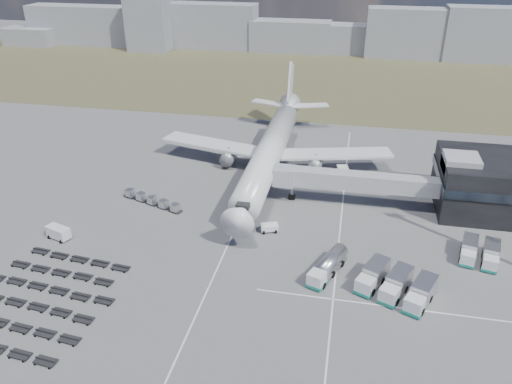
# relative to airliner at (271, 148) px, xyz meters

# --- Properties ---
(ground) EXTENTS (420.00, 420.00, 0.00)m
(ground) POSITION_rel_airliner_xyz_m (0.00, -32.38, -5.29)
(ground) COLOR #565659
(ground) RESTS_ON ground
(grass_strip) EXTENTS (420.00, 90.00, 0.01)m
(grass_strip) POSITION_rel_airliner_xyz_m (0.00, 77.62, -5.29)
(grass_strip) COLOR brown
(grass_strip) RESTS_ON ground
(lane_markings) EXTENTS (47.12, 110.00, 0.01)m
(lane_markings) POSITION_rel_airliner_xyz_m (9.77, -29.38, -5.29)
(lane_markings) COLOR silver
(lane_markings) RESTS_ON ground
(jet_bridge) EXTENTS (30.30, 3.80, 7.05)m
(jet_bridge) POSITION_rel_airliner_xyz_m (15.90, -11.95, -0.24)
(jet_bridge) COLOR #939399
(jet_bridge) RESTS_ON ground
(airliner) EXTENTS (51.59, 64.53, 17.62)m
(airliner) POSITION_rel_airliner_xyz_m (0.00, 0.00, 0.00)
(airliner) COLOR silver
(airliner) RESTS_ON ground
(skyline) EXTENTS (287.79, 23.97, 23.46)m
(skyline) POSITION_rel_airliner_xyz_m (5.64, 121.41, 3.58)
(skyline) COLOR gray
(skyline) RESTS_ON ground
(fuel_tanker) EXTENTS (5.71, 9.69, 3.06)m
(fuel_tanker) POSITION_rel_airliner_xyz_m (14.70, -34.73, -3.76)
(fuel_tanker) COLOR silver
(fuel_tanker) RESTS_ON ground
(pushback_tug) EXTENTS (3.37, 2.56, 1.38)m
(pushback_tug) POSITION_rel_airliner_xyz_m (4.00, -24.38, -4.60)
(pushback_tug) COLOR silver
(pushback_tug) RESTS_ON ground
(utility_van) EXTENTS (4.51, 3.06, 2.22)m
(utility_van) POSITION_rel_airliner_xyz_m (-30.43, -33.66, -4.18)
(utility_van) COLOR silver
(utility_van) RESTS_ON ground
(catering_truck) EXTENTS (3.36, 5.96, 2.58)m
(catering_truck) POSITION_rel_airliner_xyz_m (15.59, -2.30, -3.97)
(catering_truck) COLOR silver
(catering_truck) RESTS_ON ground
(service_trucks_near) EXTENTS (11.81, 10.61, 2.94)m
(service_trucks_near) POSITION_rel_airliner_xyz_m (24.57, -37.33, -3.69)
(service_trucks_near) COLOR silver
(service_trucks_near) RESTS_ON ground
(service_trucks_far) EXTENTS (6.83, 7.64, 2.64)m
(service_trucks_far) POSITION_rel_airliner_xyz_m (37.86, -26.22, -3.85)
(service_trucks_far) COLOR silver
(service_trucks_far) RESTS_ON ground
(uld_row) EXTENTS (13.30, 5.94, 1.49)m
(uld_row) POSITION_rel_airliner_xyz_m (-19.53, -19.26, -4.40)
(uld_row) COLOR black
(uld_row) RESTS_ON ground
(baggage_dollies) EXTENTS (23.32, 22.67, 0.66)m
(baggage_dollies) POSITION_rel_airliner_xyz_m (-25.39, -48.83, -4.96)
(baggage_dollies) COLOR black
(baggage_dollies) RESTS_ON ground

